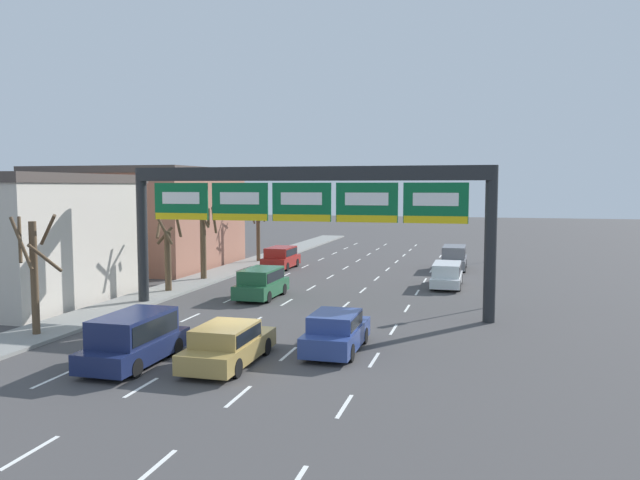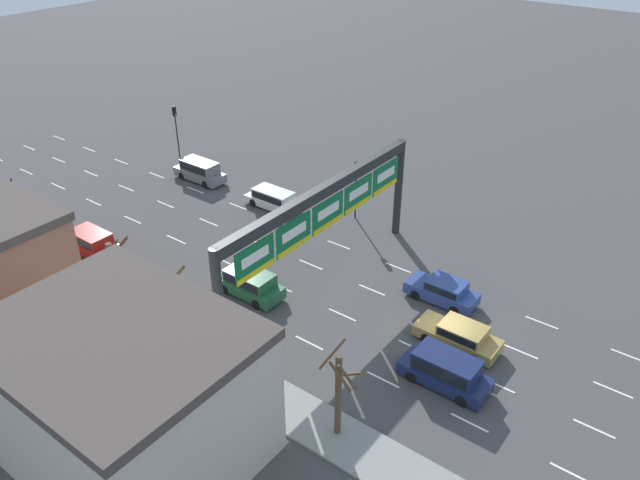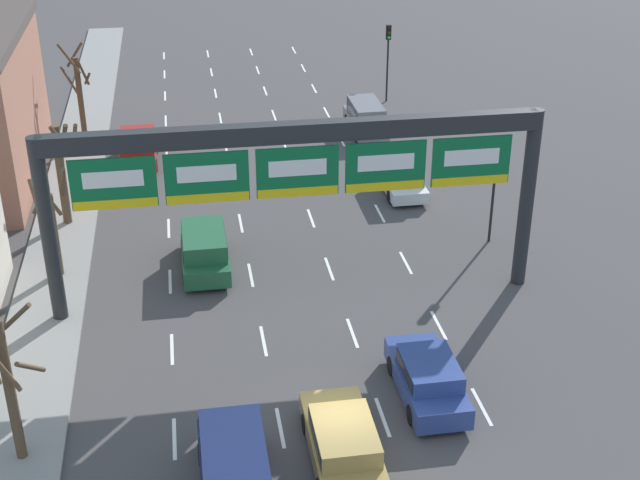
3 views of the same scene
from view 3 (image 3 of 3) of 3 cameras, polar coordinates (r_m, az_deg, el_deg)
The scene contains 17 objects.
ground_plane at distance 28.06m, azimuth 1.13°, elevation -12.85°, with size 220.00×220.00×0.00m, color #474444.
sidewalk_left at distance 28.29m, azimuth -19.11°, elevation -14.07°, with size 2.80×110.00×0.15m.
lane_dashes at distance 39.27m, azimuth -2.40°, elevation -0.31°, with size 10.02×67.00×0.01m.
sign_gantry at distance 32.51m, azimuth -1.52°, elevation 4.76°, with size 18.66×0.70×7.34m.
suv_red at distance 48.67m, azimuth -11.59°, elevation 5.86°, with size 1.96×4.24×1.67m.
suv_grey at distance 52.23m, azimuth 2.95°, elevation 7.93°, with size 1.82×4.87×1.83m.
suv_navy at distance 25.81m, azimuth -5.50°, elevation -14.22°, with size 1.98×4.79×1.84m.
suv_green at distance 37.24m, azimuth -7.41°, elevation -0.51°, with size 1.94×4.50×1.70m.
car_blue at distance 29.61m, azimuth 6.91°, elevation -8.66°, with size 1.87×4.50×1.55m.
car_gold at distance 26.85m, azimuth 1.50°, elevation -12.81°, with size 1.96×4.85×1.48m.
suv_white at distance 44.57m, azimuth 5.14°, elevation 4.24°, with size 1.83×4.77×1.54m.
traffic_light_near_gantry at distance 38.90m, azimuth 11.17°, elevation 4.35°, with size 0.30×0.35×4.72m.
traffic_light_mid_block at distance 57.23m, azimuth 4.38°, elevation 12.17°, with size 0.30×0.35×4.90m.
tree_bare_closest at distance 37.16m, azimuth -16.76°, elevation 1.00°, with size 1.64×1.61×4.81m.
tree_bare_second at distance 41.56m, azimuth -16.15°, elevation 4.52°, with size 1.29×1.65×4.88m.
tree_bare_third at distance 27.12m, azimuth -19.30°, elevation -8.48°, with size 1.78×1.94×5.06m.
tree_bare_furthest at distance 51.07m, azimuth -15.13°, elevation 9.04°, with size 1.64×1.63×5.79m.
Camera 3 is at (-4.02, -21.21, 17.93)m, focal length 50.00 mm.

